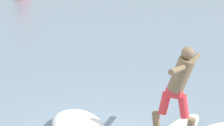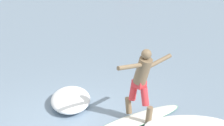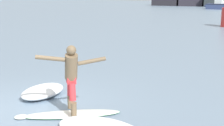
# 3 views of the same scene
# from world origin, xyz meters

# --- Properties ---
(ground_plane) EXTENTS (200.00, 200.00, 0.00)m
(ground_plane) POSITION_xyz_m (0.00, 0.00, 0.00)
(ground_plane) COLOR #748BA1
(surfboard) EXTENTS (2.22, 1.71, 0.20)m
(surfboard) POSITION_xyz_m (1.27, 0.27, 0.03)
(surfboard) COLOR white
(surfboard) RESTS_ON ground
(surfer) EXTENTS (1.21, 1.08, 1.62)m
(surfer) POSITION_xyz_m (1.35, 0.24, 1.01)
(surfer) COLOR brown
(surfer) RESTS_ON surfboard
(fishing_boat_near_jetty) EXTENTS (6.24, 3.21, 2.76)m
(fishing_boat_near_jetty) POSITION_xyz_m (-2.37, 51.18, 0.62)
(fishing_boat_near_jetty) COLOR #36446F
(fishing_boat_near_jetty) RESTS_ON ground
(wave_foam_at_tail) EXTENTS (0.90, 1.43, 0.28)m
(wave_foam_at_tail) POSITION_xyz_m (-0.19, 1.09, 0.14)
(wave_foam_at_tail) COLOR white
(wave_foam_at_tail) RESTS_ON ground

